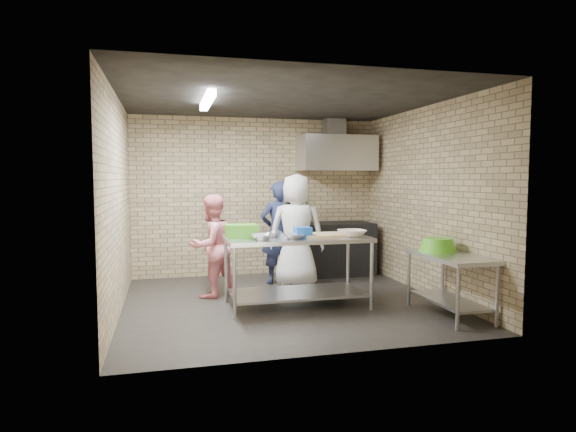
% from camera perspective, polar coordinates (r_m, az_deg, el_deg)
% --- Properties ---
extents(floor, '(4.20, 4.20, 0.00)m').
position_cam_1_polar(floor, '(6.62, -0.42, -10.12)').
color(floor, black).
rests_on(floor, ground).
extents(ceiling, '(4.20, 4.20, 0.00)m').
position_cam_1_polar(ceiling, '(6.49, -0.43, 13.62)').
color(ceiling, black).
rests_on(ceiling, ground).
extents(back_wall, '(4.20, 0.06, 2.70)m').
position_cam_1_polar(back_wall, '(8.37, -3.70, 2.28)').
color(back_wall, tan).
rests_on(back_wall, ground).
extents(front_wall, '(4.20, 0.06, 2.70)m').
position_cam_1_polar(front_wall, '(4.50, 5.67, 0.41)').
color(front_wall, tan).
rests_on(front_wall, ground).
extents(left_wall, '(0.06, 4.00, 2.70)m').
position_cam_1_polar(left_wall, '(6.26, -19.46, 1.30)').
color(left_wall, tan).
rests_on(left_wall, ground).
extents(right_wall, '(0.06, 4.00, 2.70)m').
position_cam_1_polar(right_wall, '(7.21, 16.01, 1.77)').
color(right_wall, tan).
rests_on(right_wall, ground).
extents(prep_table, '(1.83, 0.92, 0.92)m').
position_cam_1_polar(prep_table, '(6.30, 1.03, -6.60)').
color(prep_table, silver).
rests_on(prep_table, floor).
extents(side_counter, '(0.60, 1.20, 0.75)m').
position_cam_1_polar(side_counter, '(6.24, 18.54, -7.71)').
color(side_counter, silver).
rests_on(side_counter, floor).
extents(stove, '(1.20, 0.70, 0.90)m').
position_cam_1_polar(stove, '(8.47, 5.80, -3.83)').
color(stove, black).
rests_on(stove, floor).
extents(range_hood, '(1.30, 0.60, 0.60)m').
position_cam_1_polar(range_hood, '(8.44, 5.78, 7.38)').
color(range_hood, silver).
rests_on(range_hood, back_wall).
extents(hood_duct, '(0.35, 0.30, 0.30)m').
position_cam_1_polar(hood_duct, '(8.62, 5.45, 10.32)').
color(hood_duct, '#A5A8AD').
rests_on(hood_duct, back_wall).
extents(wall_shelf, '(0.80, 0.20, 0.04)m').
position_cam_1_polar(wall_shelf, '(8.72, 7.20, 6.09)').
color(wall_shelf, '#3F2B19').
rests_on(wall_shelf, back_wall).
extents(fluorescent_fixture, '(0.10, 1.25, 0.08)m').
position_cam_1_polar(fluorescent_fixture, '(6.32, -9.52, 13.26)').
color(fluorescent_fixture, white).
rests_on(fluorescent_fixture, ceiling).
extents(green_crate, '(0.41, 0.31, 0.16)m').
position_cam_1_polar(green_crate, '(6.19, -5.52, -1.76)').
color(green_crate, '#3D991C').
rests_on(green_crate, prep_table).
extents(blue_tub, '(0.20, 0.20, 0.13)m').
position_cam_1_polar(blue_tub, '(6.14, 1.74, -1.93)').
color(blue_tub, blue).
rests_on(blue_tub, prep_table).
extents(cutting_board, '(0.56, 0.43, 0.03)m').
position_cam_1_polar(cutting_board, '(6.31, 4.16, -2.24)').
color(cutting_board, tan).
rests_on(cutting_board, prep_table).
extents(mixing_bowl_a, '(0.30, 0.30, 0.07)m').
position_cam_1_polar(mixing_bowl_a, '(5.92, -3.13, -2.48)').
color(mixing_bowl_a, silver).
rests_on(mixing_bowl_a, prep_table).
extents(mixing_bowl_b, '(0.23, 0.23, 0.07)m').
position_cam_1_polar(mixing_bowl_b, '(6.20, -1.76, -2.17)').
color(mixing_bowl_b, silver).
rests_on(mixing_bowl_b, prep_table).
extents(mixing_bowl_c, '(0.27, 0.27, 0.06)m').
position_cam_1_polar(mixing_bowl_c, '(5.99, 0.67, -2.42)').
color(mixing_bowl_c, '#AFB0B6').
rests_on(mixing_bowl_c, prep_table).
extents(ceramic_bowl, '(0.36, 0.36, 0.09)m').
position_cam_1_polar(ceramic_bowl, '(6.30, 7.55, -2.01)').
color(ceramic_bowl, beige).
rests_on(ceramic_bowl, prep_table).
extents(green_basin, '(0.46, 0.46, 0.17)m').
position_cam_1_polar(green_basin, '(6.36, 17.27, -3.25)').
color(green_basin, '#59C626').
rests_on(green_basin, side_counter).
extents(bottle_red, '(0.07, 0.07, 0.18)m').
position_cam_1_polar(bottle_red, '(8.63, 5.65, 6.85)').
color(bottle_red, '#B22619').
rests_on(bottle_red, wall_shelf).
extents(bottle_green, '(0.06, 0.06, 0.15)m').
position_cam_1_polar(bottle_green, '(8.78, 8.12, 6.69)').
color(bottle_green, green).
rests_on(bottle_green, wall_shelf).
extents(man_navy, '(0.63, 0.45, 1.63)m').
position_cam_1_polar(man_navy, '(7.64, -1.14, -1.96)').
color(man_navy, '#161837').
rests_on(man_navy, floor).
extents(woman_pink, '(0.89, 0.85, 1.44)m').
position_cam_1_polar(woman_pink, '(6.88, -9.02, -3.51)').
color(woman_pink, pink).
rests_on(woman_pink, floor).
extents(woman_white, '(0.98, 0.79, 1.74)m').
position_cam_1_polar(woman_white, '(7.39, 1.00, -1.75)').
color(woman_white, silver).
rests_on(woman_white, floor).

